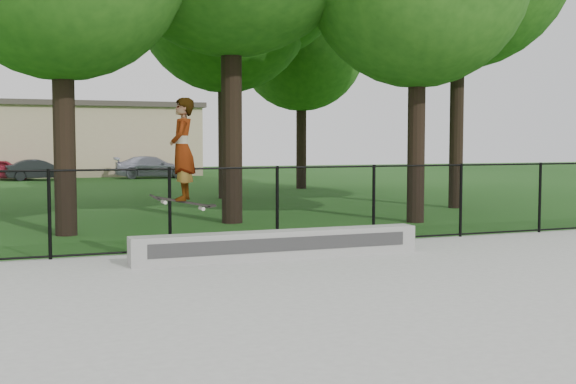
{
  "coord_description": "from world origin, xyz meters",
  "views": [
    {
      "loc": [
        -6.56,
        -6.54,
        2.0
      ],
      "look_at": [
        -2.44,
        4.2,
        1.2
      ],
      "focal_mm": 45.0,
      "sensor_mm": 36.0,
      "label": 1
    }
  ],
  "objects_px": {
    "grind_ledge": "(279,244)",
    "car_a": "(3,170)",
    "skater_airborne": "(182,151)",
    "car_c": "(153,167)",
    "car_b": "(39,170)"
  },
  "relations": [
    {
      "from": "grind_ledge",
      "to": "car_a",
      "type": "height_order",
      "value": "car_a"
    },
    {
      "from": "grind_ledge",
      "to": "skater_airborne",
      "type": "bearing_deg",
      "value": -175.43
    },
    {
      "from": "car_c",
      "to": "car_b",
      "type": "bearing_deg",
      "value": 96.91
    },
    {
      "from": "car_a",
      "to": "car_b",
      "type": "relative_size",
      "value": 1.06
    },
    {
      "from": "car_b",
      "to": "skater_airborne",
      "type": "distance_m",
      "value": 28.49
    },
    {
      "from": "skater_airborne",
      "to": "car_a",
      "type": "bearing_deg",
      "value": 95.7
    },
    {
      "from": "car_c",
      "to": "skater_airborne",
      "type": "xyz_separation_m",
      "value": [
        -4.76,
        -28.67,
        1.25
      ]
    },
    {
      "from": "car_a",
      "to": "car_b",
      "type": "bearing_deg",
      "value": -116.83
    },
    {
      "from": "car_c",
      "to": "skater_airborne",
      "type": "bearing_deg",
      "value": 175.25
    },
    {
      "from": "grind_ledge",
      "to": "car_b",
      "type": "xyz_separation_m",
      "value": [
        -2.82,
        28.3,
        0.25
      ]
    },
    {
      "from": "grind_ledge",
      "to": "skater_airborne",
      "type": "height_order",
      "value": "skater_airborne"
    },
    {
      "from": "car_a",
      "to": "car_c",
      "type": "distance_m",
      "value": 7.74
    },
    {
      "from": "car_a",
      "to": "car_c",
      "type": "height_order",
      "value": "car_c"
    },
    {
      "from": "car_c",
      "to": "skater_airborne",
      "type": "relative_size",
      "value": 2.15
    },
    {
      "from": "car_b",
      "to": "skater_airborne",
      "type": "xyz_separation_m",
      "value": [
        1.16,
        -28.44,
        1.31
      ]
    }
  ]
}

